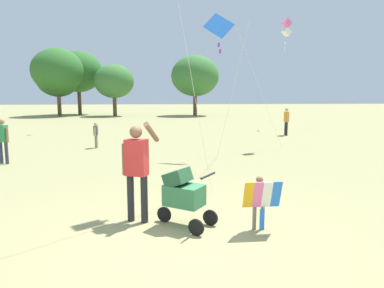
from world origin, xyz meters
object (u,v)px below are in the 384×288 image
(kite_orange_delta, at_px, (219,29))
(person_couple_left, at_px, (96,133))
(stroller, at_px, (183,192))
(person_sitting_far, at_px, (3,137))
(person_red_shirt, at_px, (286,119))
(child_with_butterfly_kite, at_px, (260,198))
(person_adult_flyer, at_px, (137,164))
(kite_green_novelty, at_px, (286,28))

(kite_orange_delta, xyz_separation_m, person_couple_left, (-4.75, 2.40, -3.80))
(stroller, distance_m, person_sitting_far, 8.04)
(person_red_shirt, relative_size, person_sitting_far, 1.01)
(stroller, bearing_deg, person_couple_left, 109.57)
(child_with_butterfly_kite, relative_size, kite_orange_delta, 0.19)
(kite_orange_delta, bearing_deg, person_adult_flyer, -110.92)
(kite_orange_delta, height_order, kite_green_novelty, kite_green_novelty)
(kite_green_novelty, bearing_deg, person_adult_flyer, -123.75)
(person_sitting_far, distance_m, person_couple_left, 3.89)
(person_red_shirt, height_order, person_sitting_far, person_red_shirt)
(child_with_butterfly_kite, distance_m, person_adult_flyer, 2.21)
(child_with_butterfly_kite, relative_size, person_red_shirt, 0.63)
(child_with_butterfly_kite, height_order, stroller, stroller)
(person_adult_flyer, relative_size, kite_orange_delta, 0.36)
(person_adult_flyer, xyz_separation_m, stroller, (0.80, -0.28, -0.44))
(child_with_butterfly_kite, xyz_separation_m, kite_green_novelty, (3.23, 8.53, 4.22))
(child_with_butterfly_kite, height_order, person_red_shirt, person_red_shirt)
(person_adult_flyer, distance_m, person_sitting_far, 7.29)
(child_with_butterfly_kite, bearing_deg, kite_green_novelty, 69.24)
(person_couple_left, bearing_deg, person_sitting_far, -127.42)
(stroller, relative_size, kite_green_novelty, 0.21)
(kite_green_novelty, relative_size, person_sitting_far, 3.52)
(child_with_butterfly_kite, bearing_deg, kite_orange_delta, 87.41)
(person_adult_flyer, xyz_separation_m, kite_green_novelty, (5.31, 7.94, 3.74))
(person_adult_flyer, bearing_deg, kite_green_novelty, 56.25)
(kite_orange_delta, xyz_separation_m, person_red_shirt, (4.56, 5.99, -3.57))
(person_sitting_far, height_order, person_couple_left, person_sitting_far)
(child_with_butterfly_kite, bearing_deg, person_sitting_far, 137.96)
(kite_green_novelty, relative_size, person_red_shirt, 3.48)
(stroller, bearing_deg, person_adult_flyer, 160.52)
(kite_orange_delta, distance_m, kite_green_novelty, 3.41)
(kite_orange_delta, bearing_deg, kite_green_novelty, 30.27)
(child_with_butterfly_kite, distance_m, person_red_shirt, 13.70)
(person_adult_flyer, height_order, person_couple_left, person_adult_flyer)
(child_with_butterfly_kite, height_order, kite_green_novelty, kite_green_novelty)
(stroller, height_order, kite_orange_delta, kite_orange_delta)
(kite_orange_delta, height_order, person_red_shirt, kite_orange_delta)
(kite_green_novelty, height_order, person_couple_left, kite_green_novelty)
(person_adult_flyer, relative_size, kite_green_novelty, 0.35)
(child_with_butterfly_kite, height_order, person_couple_left, person_couple_left)
(child_with_butterfly_kite, xyz_separation_m, stroller, (-1.27, 0.30, 0.04))
(person_red_shirt, bearing_deg, person_adult_flyer, -119.59)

